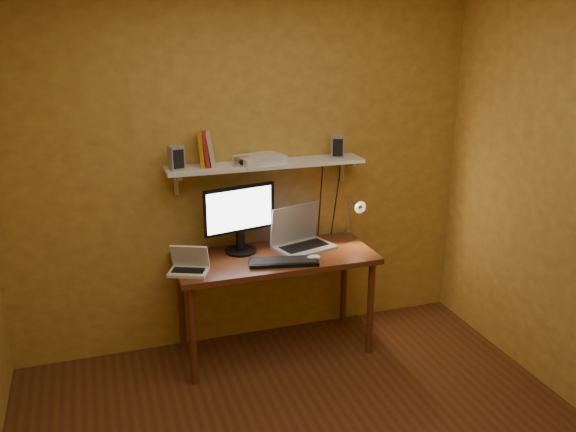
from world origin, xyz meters
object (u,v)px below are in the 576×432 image
object	(u,v)px
speaker_left	(176,158)
keyboard	(284,262)
laptop	(300,236)
desk_lamp	(355,213)
wall_shelf	(266,165)
netbook	(189,265)
router	(260,159)
mouse	(313,258)
monitor	(240,216)
speaker_right	(337,146)
shelf_camera	(241,162)
desk	(275,267)

from	to	relation	value
speaker_left	keyboard	bearing A→B (deg)	-40.57
laptop	desk_lamp	xyz separation A→B (m)	(0.43, 0.01, 0.13)
wall_shelf	netbook	world-z (taller)	wall_shelf
wall_shelf	router	bearing A→B (deg)	171.86
netbook	mouse	xyz separation A→B (m)	(0.84, -0.07, -0.03)
monitor	speaker_left	size ratio (longest dim) A/B	3.29
speaker_left	laptop	bearing A→B (deg)	-16.81
mouse	speaker_right	bearing A→B (deg)	42.68
laptop	speaker_right	world-z (taller)	speaker_right
keyboard	router	bearing A→B (deg)	111.41
netbook	keyboard	xyz separation A→B (m)	(0.63, -0.06, -0.04)
laptop	router	world-z (taller)	router
speaker_left	shelf_camera	size ratio (longest dim) A/B	1.40
monitor	laptop	size ratio (longest dim) A/B	1.13
laptop	speaker_left	xyz separation A→B (m)	(-0.85, 0.06, 0.63)
monitor	netbook	size ratio (longest dim) A/B	1.78
monitor	router	distance (m)	0.42
speaker_left	shelf_camera	bearing A→B (deg)	-18.29
monitor	router	xyz separation A→B (m)	(0.16, 0.06, 0.38)
keyboard	speaker_left	size ratio (longest dim) A/B	2.92
monitor	mouse	size ratio (longest dim) A/B	5.03
desk	shelf_camera	world-z (taller)	shelf_camera
router	laptop	bearing A→B (deg)	-17.60
keyboard	speaker_left	world-z (taller)	speaker_left
wall_shelf	monitor	xyz separation A→B (m)	(-0.21, -0.05, -0.34)
monitor	speaker_right	xyz separation A→B (m)	(0.74, 0.05, 0.43)
netbook	desk_lamp	size ratio (longest dim) A/B	0.79
keyboard	speaker_right	world-z (taller)	speaker_right
wall_shelf	monitor	size ratio (longest dim) A/B	2.65
netbook	keyboard	world-z (taller)	netbook
monitor	keyboard	world-z (taller)	monitor
desk	wall_shelf	world-z (taller)	wall_shelf
monitor	router	bearing A→B (deg)	6.71
router	speaker_right	bearing A→B (deg)	-0.86
desk_lamp	shelf_camera	xyz separation A→B (m)	(-0.86, 0.01, 0.45)
netbook	laptop	bearing A→B (deg)	38.02
desk	desk_lamp	distance (m)	0.73
wall_shelf	mouse	bearing A→B (deg)	-58.37
shelf_camera	router	size ratio (longest dim) A/B	0.36
wall_shelf	mouse	distance (m)	0.73
desk	laptop	bearing A→B (deg)	26.98
keyboard	desk_lamp	distance (m)	0.73
desk_lamp	desk	bearing A→B (deg)	-169.19
wall_shelf	keyboard	bearing A→B (deg)	-87.97
desk	speaker_left	bearing A→B (deg)	164.19
keyboard	laptop	bearing A→B (deg)	64.67
wall_shelf	netbook	size ratio (longest dim) A/B	4.72
speaker_right	shelf_camera	size ratio (longest dim) A/B	1.40
laptop	keyboard	distance (m)	0.35
wall_shelf	speaker_left	bearing A→B (deg)	-178.43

